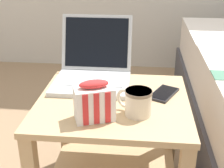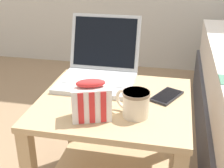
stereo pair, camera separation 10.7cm
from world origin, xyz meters
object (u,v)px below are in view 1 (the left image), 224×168
at_px(laptop, 93,69).
at_px(cell_phone, 164,93).
at_px(mug_front_left, 137,101).
at_px(snack_bag, 94,102).

xyz_separation_m(laptop, cell_phone, (0.29, -0.11, -0.04)).
xyz_separation_m(laptop, mug_front_left, (0.19, -0.27, -0.00)).
bearing_deg(cell_phone, snack_bag, -138.85).
bearing_deg(cell_phone, mug_front_left, -121.30).
xyz_separation_m(snack_bag, cell_phone, (0.23, 0.20, -0.06)).
distance_m(laptop, snack_bag, 0.32).
height_order(laptop, mug_front_left, laptop).
xyz_separation_m(mug_front_left, snack_bag, (-0.14, -0.04, 0.01)).
distance_m(mug_front_left, snack_bag, 0.14).
bearing_deg(laptop, mug_front_left, -54.85).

